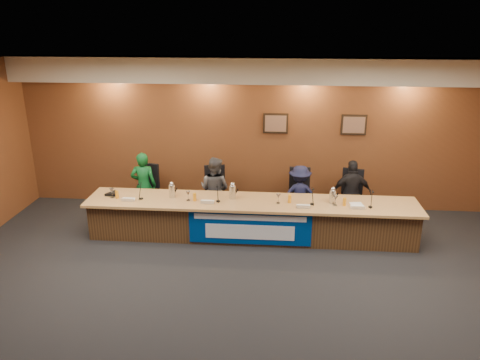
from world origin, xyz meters
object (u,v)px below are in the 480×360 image
object	(u,v)px
panelist_a	(144,186)
office_chair_a	(146,194)
banner	(250,228)
panelist_c	(299,195)
office_chair_b	(215,196)
carafe_left	(172,191)
panelist_d	(351,193)
dais_body	(251,220)
office_chair_d	(350,200)
carafe_mid	(233,192)
panelist_b	(215,189)
speakerphone	(113,194)
carafe_right	(333,197)
office_chair_c	(299,199)

from	to	relation	value
panelist_a	office_chair_a	world-z (taller)	panelist_a
banner	panelist_c	world-z (taller)	panelist_c
office_chair_a	office_chair_b	xyz separation A→B (m)	(1.46, 0.00, 0.00)
banner	carafe_left	size ratio (longest dim) A/B	8.84
panelist_d	dais_body	bearing A→B (deg)	15.38
carafe_left	office_chair_a	bearing A→B (deg)	132.77
office_chair_d	carafe_mid	size ratio (longest dim) A/B	1.91
panelist_a	dais_body	bearing A→B (deg)	155.01
banner	panelist_a	size ratio (longest dim) A/B	1.58
banner	office_chair_b	size ratio (longest dim) A/B	4.58
panelist_c	office_chair_d	xyz separation A→B (m)	(1.02, 0.10, -0.12)
dais_body	office_chair_b	world-z (taller)	dais_body
dais_body	office_chair_d	world-z (taller)	dais_body
panelist_b	carafe_left	bearing A→B (deg)	68.10
panelist_c	panelist_d	size ratio (longest dim) A/B	0.90
banner	office_chair_a	bearing A→B (deg)	151.07
panelist_c	panelist_b	bearing A→B (deg)	-2.59
dais_body	carafe_mid	size ratio (longest dim) A/B	23.93
office_chair_d	speakerphone	world-z (taller)	speakerphone
banner	office_chair_d	bearing A→B (deg)	32.69
panelist_d	office_chair_b	bearing A→B (deg)	-7.27
banner	carafe_right	distance (m)	1.60
dais_body	carafe_left	distance (m)	1.58
dais_body	office_chair_d	xyz separation A→B (m)	(1.93, 0.82, 0.13)
office_chair_a	panelist_a	bearing A→B (deg)	-78.11
carafe_right	speakerphone	distance (m)	4.11
panelist_d	carafe_right	size ratio (longest dim) A/B	5.33
panelist_d	office_chair_a	distance (m)	4.17
banner	carafe_right	bearing A→B (deg)	14.71
office_chair_b	speakerphone	xyz separation A→B (m)	(-1.85, -0.79, 0.30)
office_chair_a	carafe_left	size ratio (longest dim) A/B	1.93
carafe_mid	carafe_right	distance (m)	1.83
carafe_left	carafe_right	bearing A→B (deg)	-0.70
banner	panelist_b	size ratio (longest dim) A/B	1.65
panelist_b	office_chair_b	distance (m)	0.21
office_chair_a	office_chair_c	world-z (taller)	same
dais_body	office_chair_b	distance (m)	1.14
office_chair_d	carafe_left	world-z (taller)	carafe_left
panelist_d	carafe_mid	size ratio (longest dim) A/B	5.34
banner	panelist_a	bearing A→B (deg)	153.06
office_chair_d	office_chair_c	bearing A→B (deg)	-165.28
panelist_c	speakerphone	bearing A→B (deg)	8.44
panelist_c	banner	bearing A→B (deg)	48.64
office_chair_c	carafe_right	world-z (taller)	carafe_right
dais_body	office_chair_d	bearing A→B (deg)	23.11
dais_body	office_chair_c	bearing A→B (deg)	42.00
carafe_left	speakerphone	bearing A→B (deg)	178.79
office_chair_c	panelist_b	bearing A→B (deg)	-175.25
carafe_right	speakerphone	bearing A→B (deg)	179.16
dais_body	carafe_right	world-z (taller)	carafe_right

